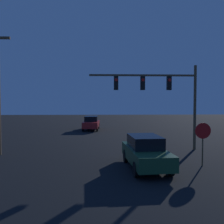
{
  "coord_description": "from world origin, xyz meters",
  "views": [
    {
      "loc": [
        -0.56,
        0.03,
        3.2
      ],
      "look_at": [
        0.0,
        14.0,
        2.6
      ],
      "focal_mm": 40.0,
      "sensor_mm": 36.0,
      "label": 1
    }
  ],
  "objects_px": {
    "car_far": "(91,123)",
    "car_near": "(146,152)",
    "traffic_signal_mast": "(162,91)",
    "stop_sign": "(203,136)"
  },
  "relations": [
    {
      "from": "traffic_signal_mast",
      "to": "car_near",
      "type": "bearing_deg",
      "value": -112.41
    },
    {
      "from": "car_far",
      "to": "car_near",
      "type": "bearing_deg",
      "value": 103.9
    },
    {
      "from": "car_near",
      "to": "stop_sign",
      "type": "distance_m",
      "value": 3.0
    },
    {
      "from": "car_near",
      "to": "traffic_signal_mast",
      "type": "bearing_deg",
      "value": -116.66
    },
    {
      "from": "car_far",
      "to": "stop_sign",
      "type": "distance_m",
      "value": 17.08
    },
    {
      "from": "car_near",
      "to": "traffic_signal_mast",
      "type": "xyz_separation_m",
      "value": [
        1.85,
        4.49,
        3.12
      ]
    },
    {
      "from": "car_far",
      "to": "stop_sign",
      "type": "height_order",
      "value": "stop_sign"
    },
    {
      "from": "stop_sign",
      "to": "car_near",
      "type": "bearing_deg",
      "value": -174.08
    },
    {
      "from": "car_near",
      "to": "traffic_signal_mast",
      "type": "relative_size",
      "value": 0.61
    },
    {
      "from": "car_far",
      "to": "traffic_signal_mast",
      "type": "relative_size",
      "value": 0.61
    }
  ]
}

